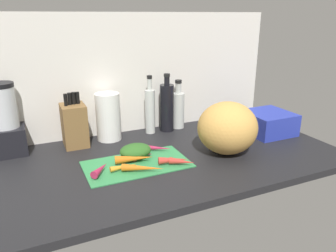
{
  "coord_description": "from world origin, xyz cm",
  "views": [
    {
      "loc": [
        -45.01,
        -119.97,
        58.87
      ],
      "look_at": [
        9.35,
        -0.43,
        13.63
      ],
      "focal_mm": 34.75,
      "sensor_mm": 36.0,
      "label": 1
    }
  ],
  "objects_px": {
    "carrot_6": "(158,148)",
    "paper_towel_roll": "(108,117)",
    "carrot_1": "(134,158)",
    "carrot_8": "(182,162)",
    "carrot_5": "(124,167)",
    "carrot_4": "(140,151)",
    "knife_block": "(74,125)",
    "carrot_7": "(100,169)",
    "bottle_2": "(178,109)",
    "carrot_2": "(143,168)",
    "cutting_board": "(137,164)",
    "bottle_0": "(150,110)",
    "carrot_3": "(173,160)",
    "blender_appliance": "(6,124)",
    "winter_squash": "(227,128)",
    "carrot_0": "(138,155)",
    "bottle_1": "(167,107)",
    "dish_rack": "(268,123)"
  },
  "relations": [
    {
      "from": "bottle_2",
      "to": "paper_towel_roll",
      "type": "bearing_deg",
      "value": -177.16
    },
    {
      "from": "carrot_6",
      "to": "carrot_8",
      "type": "distance_m",
      "value": 0.18
    },
    {
      "from": "carrot_6",
      "to": "bottle_1",
      "type": "bearing_deg",
      "value": 57.7
    },
    {
      "from": "carrot_3",
      "to": "carrot_4",
      "type": "relative_size",
      "value": 0.84
    },
    {
      "from": "carrot_4",
      "to": "paper_towel_roll",
      "type": "relative_size",
      "value": 0.62
    },
    {
      "from": "paper_towel_roll",
      "to": "carrot_0",
      "type": "bearing_deg",
      "value": -81.14
    },
    {
      "from": "knife_block",
      "to": "bottle_0",
      "type": "xyz_separation_m",
      "value": [
        0.39,
        0.02,
        0.02
      ]
    },
    {
      "from": "carrot_4",
      "to": "winter_squash",
      "type": "xyz_separation_m",
      "value": [
        0.37,
        -0.12,
        0.09
      ]
    },
    {
      "from": "carrot_3",
      "to": "bottle_1",
      "type": "height_order",
      "value": "bottle_1"
    },
    {
      "from": "blender_appliance",
      "to": "cutting_board",
      "type": "bearing_deg",
      "value": -36.1
    },
    {
      "from": "carrot_4",
      "to": "bottle_2",
      "type": "relative_size",
      "value": 0.55
    },
    {
      "from": "carrot_3",
      "to": "winter_squash",
      "type": "relative_size",
      "value": 0.46
    },
    {
      "from": "carrot_4",
      "to": "carrot_5",
      "type": "distance_m",
      "value": 0.15
    },
    {
      "from": "carrot_0",
      "to": "carrot_3",
      "type": "bearing_deg",
      "value": -41.6
    },
    {
      "from": "carrot_2",
      "to": "carrot_1",
      "type": "bearing_deg",
      "value": 92.68
    },
    {
      "from": "carrot_8",
      "to": "carrot_3",
      "type": "bearing_deg",
      "value": 133.92
    },
    {
      "from": "bottle_0",
      "to": "carrot_0",
      "type": "bearing_deg",
      "value": -120.08
    },
    {
      "from": "carrot_3",
      "to": "knife_block",
      "type": "relative_size",
      "value": 0.48
    },
    {
      "from": "carrot_7",
      "to": "bottle_2",
      "type": "relative_size",
      "value": 0.4
    },
    {
      "from": "carrot_5",
      "to": "carrot_6",
      "type": "height_order",
      "value": "carrot_6"
    },
    {
      "from": "carrot_7",
      "to": "blender_appliance",
      "type": "xyz_separation_m",
      "value": [
        -0.32,
        0.37,
        0.11
      ]
    },
    {
      "from": "cutting_board",
      "to": "bottle_2",
      "type": "xyz_separation_m",
      "value": [
        0.36,
        0.35,
        0.1
      ]
    },
    {
      "from": "carrot_4",
      "to": "winter_squash",
      "type": "bearing_deg",
      "value": -17.69
    },
    {
      "from": "paper_towel_roll",
      "to": "bottle_1",
      "type": "height_order",
      "value": "bottle_1"
    },
    {
      "from": "blender_appliance",
      "to": "carrot_0",
      "type": "bearing_deg",
      "value": -32.05
    },
    {
      "from": "carrot_8",
      "to": "bottle_2",
      "type": "height_order",
      "value": "bottle_2"
    },
    {
      "from": "carrot_5",
      "to": "carrot_8",
      "type": "relative_size",
      "value": 1.09
    },
    {
      "from": "carrot_6",
      "to": "paper_towel_roll",
      "type": "distance_m",
      "value": 0.31
    },
    {
      "from": "carrot_0",
      "to": "carrot_8",
      "type": "height_order",
      "value": "same"
    },
    {
      "from": "carrot_6",
      "to": "carrot_8",
      "type": "relative_size",
      "value": 1.2
    },
    {
      "from": "winter_squash",
      "to": "dish_rack",
      "type": "height_order",
      "value": "winter_squash"
    },
    {
      "from": "paper_towel_roll",
      "to": "bottle_0",
      "type": "height_order",
      "value": "bottle_0"
    },
    {
      "from": "carrot_6",
      "to": "dish_rack",
      "type": "relative_size",
      "value": 0.55
    },
    {
      "from": "carrot_3",
      "to": "blender_appliance",
      "type": "height_order",
      "value": "blender_appliance"
    },
    {
      "from": "cutting_board",
      "to": "carrot_5",
      "type": "relative_size",
      "value": 3.81
    },
    {
      "from": "carrot_1",
      "to": "carrot_8",
      "type": "relative_size",
      "value": 1.52
    },
    {
      "from": "carrot_4",
      "to": "knife_block",
      "type": "bearing_deg",
      "value": 133.17
    },
    {
      "from": "carrot_5",
      "to": "carrot_6",
      "type": "bearing_deg",
      "value": 31.08
    },
    {
      "from": "carrot_1",
      "to": "carrot_3",
      "type": "relative_size",
      "value": 1.29
    },
    {
      "from": "carrot_4",
      "to": "bottle_2",
      "type": "xyz_separation_m",
      "value": [
        0.32,
        0.28,
        0.08
      ]
    },
    {
      "from": "dish_rack",
      "to": "paper_towel_roll",
      "type": "bearing_deg",
      "value": 161.95
    },
    {
      "from": "carrot_2",
      "to": "carrot_4",
      "type": "xyz_separation_m",
      "value": [
        0.05,
        0.16,
        0.0
      ]
    },
    {
      "from": "carrot_1",
      "to": "carrot_6",
      "type": "distance_m",
      "value": 0.15
    },
    {
      "from": "carrot_6",
      "to": "winter_squash",
      "type": "height_order",
      "value": "winter_squash"
    },
    {
      "from": "carrot_7",
      "to": "winter_squash",
      "type": "bearing_deg",
      "value": -1.82
    },
    {
      "from": "carrot_2",
      "to": "carrot_3",
      "type": "xyz_separation_m",
      "value": [
        0.14,
        0.02,
        0.0
      ]
    },
    {
      "from": "carrot_5",
      "to": "carrot_8",
      "type": "bearing_deg",
      "value": -14.94
    },
    {
      "from": "carrot_4",
      "to": "blender_appliance",
      "type": "height_order",
      "value": "blender_appliance"
    },
    {
      "from": "carrot_3",
      "to": "knife_block",
      "type": "xyz_separation_m",
      "value": [
        -0.33,
        0.39,
        0.08
      ]
    },
    {
      "from": "paper_towel_roll",
      "to": "cutting_board",
      "type": "bearing_deg",
      "value": -85.36
    }
  ]
}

